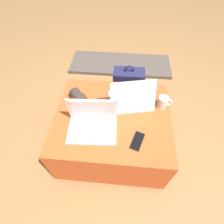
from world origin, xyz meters
name	(u,v)px	position (x,y,z in m)	size (l,w,h in m)	color
ground_plane	(112,144)	(0.00, 0.00, 0.00)	(14.00, 14.00, 0.00)	#9E7042
ottoman	(113,132)	(0.00, 0.00, 0.23)	(0.90, 0.78, 0.47)	maroon
laptop_near	(92,123)	(-0.14, -0.12, 0.52)	(0.36, 0.25, 0.24)	silver
laptop_far	(131,100)	(0.14, 0.13, 0.52)	(0.39, 0.33, 0.26)	silver
cell_phone	(137,141)	(0.19, -0.21, 0.47)	(0.11, 0.16, 0.01)	black
backpack	(127,90)	(0.11, 0.53, 0.24)	(0.30, 0.20, 0.56)	#23234C
wrist_brace	(79,99)	(-0.28, 0.11, 0.51)	(0.19, 0.20, 0.09)	#3D332D
coffee_mug	(163,102)	(0.39, 0.13, 0.51)	(0.12, 0.08, 0.10)	white
fireplace_hearth	(120,64)	(0.00, 1.28, 0.02)	(1.40, 0.50, 0.04)	#564C47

